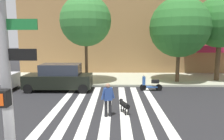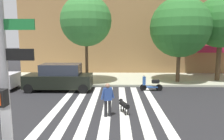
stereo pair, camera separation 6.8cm
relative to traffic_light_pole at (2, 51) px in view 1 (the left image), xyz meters
The scene contains 11 objects.
ground_plane 7.56m from the traffic_light_pole, 86.50° to the left, with size 160.00×160.00×0.00m, color #232326.
sidewalk_far 16.06m from the traffic_light_pole, 88.51° to the left, with size 80.00×6.00×0.15m, color #ACAE95.
crosswalk_stripes 7.68m from the traffic_light_pole, 77.88° to the left, with size 5.85×11.40×0.01m.
traffic_light_pole is the anchor object (origin of this frame).
parked_car_behind_first 11.82m from the traffic_light_pole, 101.01° to the left, with size 4.77×1.88×1.95m.
parked_scooter 12.58m from the traffic_light_pole, 68.57° to the left, with size 1.63×0.50×1.11m.
street_tree_nearest 13.60m from the traffic_light_pole, 92.15° to the left, with size 4.09×4.09×7.07m.
street_tree_middle 15.82m from the traffic_light_pole, 63.10° to the left, with size 4.93×4.93×7.00m.
street_tree_further 18.26m from the traffic_light_pole, 53.76° to the left, with size 4.38×4.38×7.22m.
pedestrian_dog_walker 6.90m from the traffic_light_pole, 76.22° to the left, with size 0.69×0.36×1.64m.
dog_on_leash 7.72m from the traffic_light_pole, 70.85° to the left, with size 0.55×1.10×0.65m.
Camera 1 is at (1.47, -4.10, 3.71)m, focal length 33.33 mm.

